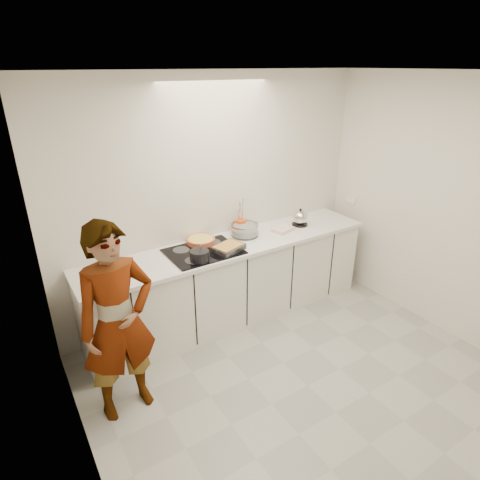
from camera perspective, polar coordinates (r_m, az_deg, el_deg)
floor at (r=3.87m, az=9.57°, el=-19.75°), size 3.60×3.20×0.00m
ceiling at (r=2.83m, az=13.40°, el=22.30°), size 3.60×3.20×0.00m
wall_back at (r=4.33m, az=-3.36°, el=5.66°), size 3.60×0.00×2.60m
wall_left at (r=2.42m, az=-22.70°, el=-12.10°), size 0.00×3.20×2.60m
wall_right at (r=4.50m, az=28.03°, el=3.51°), size 0.02×3.20×2.60m
base_cabinets at (r=4.43m, az=-1.06°, el=-6.14°), size 3.20×0.58×0.87m
countertop at (r=4.22m, az=-1.10°, el=-0.78°), size 3.24×0.64×0.04m
hob at (r=4.04m, az=-5.20°, el=-1.63°), size 0.72×0.54×0.01m
tart_dish at (r=4.21m, az=-5.61°, el=-0.03°), size 0.33×0.33×0.05m
saucepan at (r=3.83m, az=-5.77°, el=-2.21°), size 0.19×0.19×0.17m
baking_dish at (r=4.02m, az=-1.67°, el=-1.06°), size 0.35×0.30×0.06m
mixing_bowl at (r=4.39m, az=0.68°, el=1.40°), size 0.30×0.30×0.14m
tea_towel at (r=4.55m, az=6.08°, el=1.52°), size 0.27×0.23×0.04m
kettle at (r=4.72m, az=8.54°, el=3.10°), size 0.20×0.20×0.21m
utensil_crock at (r=4.47m, az=0.12°, el=1.98°), size 0.15×0.15×0.15m
cook at (r=3.27m, az=-16.96°, el=-11.19°), size 0.64×0.45×1.66m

